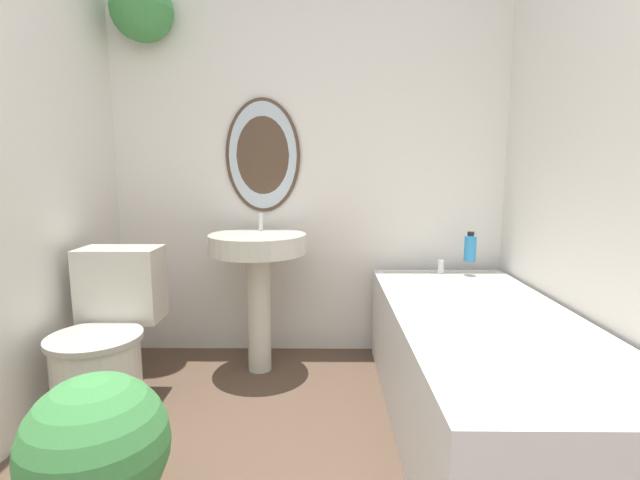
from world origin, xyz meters
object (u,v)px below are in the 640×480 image
bathtub (483,371)px  shampoo_bottle (470,248)px  toilet (107,345)px  potted_plant (96,451)px  pedestal_sink (258,263)px

bathtub → shampoo_bottle: shampoo_bottle is taller
toilet → shampoo_bottle: bearing=18.2°
toilet → potted_plant: bearing=-67.0°
pedestal_sink → potted_plant: size_ratio=1.67×
pedestal_sink → potted_plant: 1.27m
bathtub → potted_plant: 1.44m
bathtub → shampoo_bottle: bearing=78.2°
toilet → pedestal_sink: size_ratio=0.85×
toilet → potted_plant: size_ratio=1.42×
pedestal_sink → potted_plant: bearing=-104.3°
pedestal_sink → bathtub: 1.22m
potted_plant → shampoo_bottle: bearing=41.6°
pedestal_sink → bathtub: (1.01, -0.60, -0.33)m
shampoo_bottle → potted_plant: size_ratio=0.32×
bathtub → potted_plant: bathtub is taller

